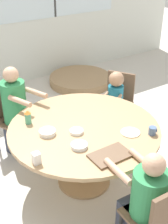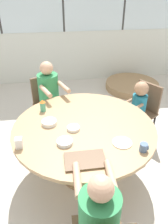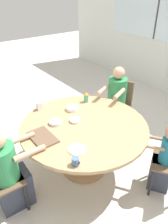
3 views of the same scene
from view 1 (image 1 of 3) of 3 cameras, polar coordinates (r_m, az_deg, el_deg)
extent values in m
plane|color=beige|center=(3.70, 0.00, -12.47)|extent=(16.00, 16.00, 0.00)
cylinder|color=tan|center=(3.26, 0.00, -3.05)|extent=(1.59, 1.59, 0.04)
cylinder|color=tan|center=(3.47, 0.00, -8.19)|extent=(0.14, 0.14, 0.70)
cylinder|color=tan|center=(3.69, 0.00, -12.29)|extent=(0.60, 0.60, 0.03)
cube|color=brown|center=(4.03, -12.62, -1.54)|extent=(0.52, 0.52, 0.03)
cube|color=brown|center=(4.04, -14.72, 1.93)|extent=(0.37, 0.17, 0.42)
cylinder|color=black|center=(4.14, -8.95, -3.95)|extent=(0.03, 0.03, 0.43)
cylinder|color=black|center=(3.95, -12.32, -6.15)|extent=(0.03, 0.03, 0.43)
cylinder|color=black|center=(4.35, -12.23, -2.47)|extent=(0.03, 0.03, 0.43)
cube|color=brown|center=(2.79, 12.03, -18.21)|extent=(0.41, 0.41, 0.03)
cylinder|color=black|center=(3.12, 11.86, -17.79)|extent=(0.03, 0.03, 0.43)
cube|color=brown|center=(4.27, 5.82, 0.99)|extent=(0.55, 0.55, 0.03)
cube|color=brown|center=(4.32, 6.74, 4.63)|extent=(0.24, 0.34, 0.42)
cylinder|color=black|center=(4.20, 7.12, -3.21)|extent=(0.03, 0.03, 0.43)
cylinder|color=black|center=(4.29, 2.79, -2.23)|extent=(0.03, 0.03, 0.43)
cylinder|color=black|center=(4.48, 8.43, -1.03)|extent=(0.03, 0.03, 0.43)
cylinder|color=black|center=(4.57, 4.34, -0.15)|extent=(0.03, 0.03, 0.43)
cube|color=#333847|center=(4.08, -11.33, -4.54)|extent=(0.38, 0.43, 0.45)
cylinder|color=#2D844C|center=(3.87, -12.65, 1.79)|extent=(0.29, 0.29, 0.53)
sphere|color=tan|center=(3.72, -13.26, 6.66)|extent=(0.19, 0.19, 0.19)
cylinder|color=tan|center=(3.72, -8.77, 3.53)|extent=(0.18, 0.32, 0.06)
cylinder|color=tan|center=(3.55, -11.66, 1.96)|extent=(0.18, 0.32, 0.06)
cylinder|color=#2D844C|center=(2.65, 11.96, -14.46)|extent=(0.31, 0.31, 0.42)
sphere|color=tan|center=(2.45, 12.70, -9.39)|extent=(0.18, 0.18, 0.18)
cylinder|color=tan|center=(2.65, 6.17, -10.73)|extent=(0.07, 0.34, 0.06)
cylinder|color=tan|center=(2.80, 10.77, -8.72)|extent=(0.07, 0.34, 0.06)
cube|color=#333847|center=(4.31, 5.33, -1.99)|extent=(0.31, 0.29, 0.45)
cylinder|color=#1E7089|center=(4.16, 5.76, 2.79)|extent=(0.20, 0.20, 0.31)
sphere|color=#A37A5B|center=(4.05, 5.94, 6.01)|extent=(0.20, 0.20, 0.20)
cylinder|color=#A37A5B|center=(3.95, 6.27, 2.40)|extent=(0.21, 0.16, 0.04)
cylinder|color=#A37A5B|center=(4.00, 3.76, 2.89)|extent=(0.21, 0.16, 0.04)
cube|color=brown|center=(2.85, 4.84, -7.89)|extent=(0.37, 0.24, 0.02)
cylinder|color=slate|center=(3.19, 12.39, -3.37)|extent=(0.08, 0.08, 0.08)
torus|color=slate|center=(3.21, 12.87, -3.16)|extent=(0.01, 0.06, 0.06)
cylinder|color=#4CA57F|center=(3.33, -10.19, -1.16)|extent=(0.07, 0.07, 0.12)
cone|color=orange|center=(3.30, -10.31, -0.01)|extent=(0.07, 0.07, 0.04)
cube|color=silver|center=(2.77, -8.71, -8.36)|extent=(0.07, 0.07, 0.11)
cylinder|color=white|center=(3.14, -6.72, -3.70)|extent=(0.17, 0.17, 0.05)
cylinder|color=silver|center=(2.94, -0.89, -6.17)|extent=(0.16, 0.16, 0.04)
cylinder|color=white|center=(3.15, -1.39, -3.57)|extent=(0.14, 0.14, 0.03)
cylinder|color=beige|center=(3.19, 8.47, -3.71)|extent=(0.20, 0.20, 0.01)
cylinder|color=tan|center=(5.99, -0.67, 5.40)|extent=(1.16, 1.16, 0.03)
cylinder|color=tan|center=(5.97, -0.67, 5.66)|extent=(1.17, 1.17, 0.03)
cylinder|color=tan|center=(5.96, -0.67, 5.92)|extent=(1.16, 1.16, 0.03)
cylinder|color=tan|center=(5.95, -0.68, 6.19)|extent=(1.17, 1.17, 0.03)
cylinder|color=tan|center=(5.94, -0.68, 6.45)|extent=(1.16, 1.16, 0.03)
camera|label=2|loc=(1.30, 40.20, 7.72)|focal=35.00mm
camera|label=3|loc=(3.41, 43.80, 18.65)|focal=35.00mm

